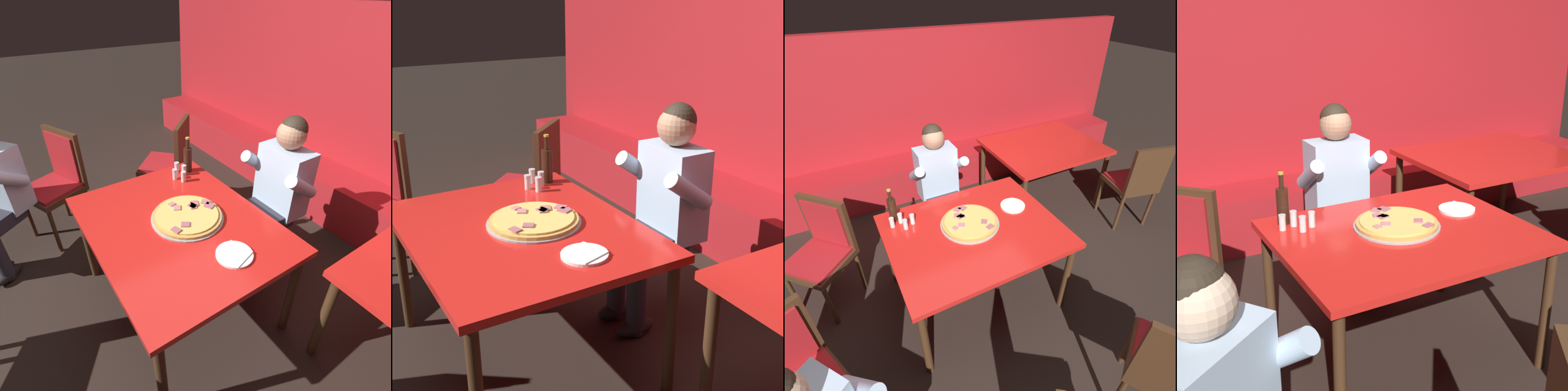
{
  "view_description": "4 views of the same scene",
  "coord_description": "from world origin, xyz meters",
  "views": [
    {
      "loc": [
        1.32,
        -0.74,
        1.98
      ],
      "look_at": [
        -0.03,
        0.16,
        0.88
      ],
      "focal_mm": 28.0,
      "sensor_mm": 36.0,
      "label": 1
    },
    {
      "loc": [
        2.24,
        -0.95,
        1.84
      ],
      "look_at": [
        0.12,
        0.31,
        0.89
      ],
      "focal_mm": 50.0,
      "sensor_mm": 36.0,
      "label": 2
    },
    {
      "loc": [
        -0.78,
        -1.6,
        2.34
      ],
      "look_at": [
        0.17,
        0.22,
        0.88
      ],
      "focal_mm": 28.0,
      "sensor_mm": 36.0,
      "label": 3
    },
    {
      "loc": [
        -1.4,
        -2.22,
        1.91
      ],
      "look_at": [
        -0.17,
        0.02,
        0.98
      ],
      "focal_mm": 50.0,
      "sensor_mm": 36.0,
      "label": 4
    }
  ],
  "objects": [
    {
      "name": "dining_chair_near_right",
      "position": [
        2.0,
        0.08,
        0.58
      ],
      "size": [
        0.53,
        0.53,
        1.01
      ],
      "color": "#422816",
      "rests_on": "ground_plane"
    },
    {
      "name": "shaker_parmesan",
      "position": [
        -0.47,
        0.25,
        0.79
      ],
      "size": [
        0.04,
        0.04,
        0.09
      ],
      "color": "silver",
      "rests_on": "main_dining_table"
    },
    {
      "name": "booth_bench",
      "position": [
        0.0,
        1.86,
        0.23
      ],
      "size": [
        6.46,
        0.48,
        0.46
      ],
      "primitive_type": "cube",
      "color": "#A3191E",
      "rests_on": "ground_plane"
    },
    {
      "name": "shaker_black_pepper",
      "position": [
        -0.48,
        0.35,
        0.79
      ],
      "size": [
        0.04,
        0.04,
        0.09
      ],
      "color": "silver",
      "rests_on": "main_dining_table"
    },
    {
      "name": "background_dining_table",
      "position": [
        1.4,
        0.95,
        0.68
      ],
      "size": [
        1.26,
        1.04,
        0.75
      ],
      "color": "#422816",
      "rests_on": "ground_plane"
    },
    {
      "name": "main_dining_table",
      "position": [
        0.0,
        0.0,
        0.68
      ],
      "size": [
        1.32,
        1.06,
        0.75
      ],
      "color": "#422816",
      "rests_on": "ground_plane"
    },
    {
      "name": "shaker_oregano",
      "position": [
        -0.55,
        0.32,
        0.79
      ],
      "size": [
        0.04,
        0.04,
        0.09
      ],
      "color": "silver",
      "rests_on": "main_dining_table"
    },
    {
      "name": "booth_wall_panel",
      "position": [
        0.0,
        2.18,
        0.95
      ],
      "size": [
        6.8,
        0.16,
        1.9
      ],
      "primitive_type": "cube",
      "color": "#A3191E",
      "rests_on": "ground_plane"
    },
    {
      "name": "dining_chair_by_booth",
      "position": [
        -1.32,
        -0.47,
        0.58
      ],
      "size": [
        0.58,
        0.58,
        0.99
      ],
      "color": "#422816",
      "rests_on": "ground_plane"
    },
    {
      "name": "diner_seated_blue_shirt",
      "position": [
        0.04,
        0.82,
        0.71
      ],
      "size": [
        0.53,
        0.53,
        1.27
      ],
      "color": "black",
      "rests_on": "ground_plane"
    },
    {
      "name": "beer_bottle",
      "position": [
        -0.52,
        0.4,
        0.86
      ],
      "size": [
        0.07,
        0.07,
        0.29
      ],
      "color": "black",
      "rests_on": "main_dining_table"
    },
    {
      "name": "shaker_red_pepper_flakes",
      "position": [
        -0.4,
        0.29,
        0.79
      ],
      "size": [
        0.04,
        0.04,
        0.09
      ],
      "color": "silver",
      "rests_on": "main_dining_table"
    },
    {
      "name": "dining_chair_side_aisle",
      "position": [
        -1.09,
        0.57,
        0.57
      ],
      "size": [
        0.62,
        0.62,
        0.97
      ],
      "color": "#422816",
      "rests_on": "ground_plane"
    },
    {
      "name": "dining_chair_near_left",
      "position": [
        0.54,
        -1.38,
        0.59
      ],
      "size": [
        0.6,
        0.6,
        1.01
      ],
      "color": "#422816",
      "rests_on": "ground_plane"
    },
    {
      "name": "ground_plane",
      "position": [
        0.0,
        0.0,
        0.0
      ],
      "size": [
        24.0,
        24.0,
        0.0
      ],
      "primitive_type": "plane",
      "color": "black"
    },
    {
      "name": "pizza",
      "position": [
        0.0,
        0.07,
        0.77
      ],
      "size": [
        0.47,
        0.47,
        0.05
      ],
      "color": "#9E9EA3",
      "rests_on": "main_dining_table"
    },
    {
      "name": "plate_white_paper",
      "position": [
        0.43,
        0.11,
        0.76
      ],
      "size": [
        0.21,
        0.21,
        0.02
      ],
      "color": "white",
      "rests_on": "main_dining_table"
    }
  ]
}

